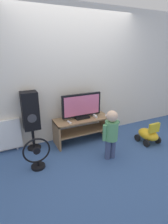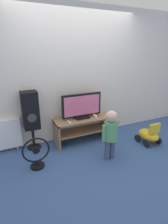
{
  "view_description": "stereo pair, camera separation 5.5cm",
  "coord_description": "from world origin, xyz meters",
  "px_view_note": "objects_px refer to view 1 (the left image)",
  "views": [
    {
      "loc": [
        -1.38,
        -2.72,
        1.79
      ],
      "look_at": [
        0.0,
        0.13,
        0.66
      ],
      "focal_mm": 28.0,
      "sensor_mm": 36.0,
      "label": 1
    },
    {
      "loc": [
        -1.33,
        -2.75,
        1.79
      ],
      "look_at": [
        0.0,
        0.13,
        0.66
      ],
      "focal_mm": 28.0,
      "sensor_mm": 36.0,
      "label": 2
    }
  ],
  "objects_px": {
    "floor_fan": "(37,155)",
    "ride_on_toy": "(148,134)",
    "television": "(82,106)",
    "remote_primary": "(69,122)",
    "game_console": "(94,116)",
    "speaker_tower": "(30,112)",
    "child": "(111,131)",
    "radiator": "(1,136)"
  },
  "relations": [
    {
      "from": "television",
      "to": "game_console",
      "type": "xyz_separation_m",
      "value": [
        0.26,
        -0.05,
        -0.22
      ]
    },
    {
      "from": "child",
      "to": "speaker_tower",
      "type": "distance_m",
      "value": 1.46
    },
    {
      "from": "floor_fan",
      "to": "ride_on_toy",
      "type": "relative_size",
      "value": 1.14
    },
    {
      "from": "child",
      "to": "floor_fan",
      "type": "distance_m",
      "value": 1.25
    },
    {
      "from": "television",
      "to": "game_console",
      "type": "height_order",
      "value": "television"
    },
    {
      "from": "speaker_tower",
      "to": "television",
      "type": "bearing_deg",
      "value": -6.29
    },
    {
      "from": "ride_on_toy",
      "to": "game_console",
      "type": "bearing_deg",
      "value": 145.52
    },
    {
      "from": "child",
      "to": "remote_primary",
      "type": "bearing_deg",
      "value": 126.12
    },
    {
      "from": "speaker_tower",
      "to": "radiator",
      "type": "height_order",
      "value": "speaker_tower"
    },
    {
      "from": "floor_fan",
      "to": "remote_primary",
      "type": "bearing_deg",
      "value": 29.81
    },
    {
      "from": "remote_primary",
      "to": "child",
      "type": "bearing_deg",
      "value": -53.88
    },
    {
      "from": "television",
      "to": "child",
      "type": "relative_size",
      "value": 0.93
    },
    {
      "from": "television",
      "to": "speaker_tower",
      "type": "xyz_separation_m",
      "value": [
        -0.96,
        0.11,
        -0.01
      ]
    },
    {
      "from": "game_console",
      "to": "remote_primary",
      "type": "xyz_separation_m",
      "value": [
        -0.58,
        -0.07,
        -0.01
      ]
    },
    {
      "from": "remote_primary",
      "to": "floor_fan",
      "type": "distance_m",
      "value": 0.86
    },
    {
      "from": "television",
      "to": "remote_primary",
      "type": "relative_size",
      "value": 6.12
    },
    {
      "from": "game_console",
      "to": "floor_fan",
      "type": "xyz_separation_m",
      "value": [
        -1.28,
        -0.47,
        -0.29
      ]
    },
    {
      "from": "child",
      "to": "floor_fan",
      "type": "height_order",
      "value": "child"
    },
    {
      "from": "floor_fan",
      "to": "radiator",
      "type": "relative_size",
      "value": 0.76
    },
    {
      "from": "remote_primary",
      "to": "radiator",
      "type": "distance_m",
      "value": 1.24
    },
    {
      "from": "speaker_tower",
      "to": "radiator",
      "type": "relative_size",
      "value": 1.61
    },
    {
      "from": "ride_on_toy",
      "to": "radiator",
      "type": "xyz_separation_m",
      "value": [
        -2.68,
        0.88,
        0.16
      ]
    },
    {
      "from": "floor_fan",
      "to": "child",
      "type": "bearing_deg",
      "value": -12.53
    },
    {
      "from": "television",
      "to": "child",
      "type": "xyz_separation_m",
      "value": [
        0.17,
        -0.79,
        -0.22
      ]
    },
    {
      "from": "ride_on_toy",
      "to": "floor_fan",
      "type": "bearing_deg",
      "value": 175.98
    },
    {
      "from": "floor_fan",
      "to": "speaker_tower",
      "type": "bearing_deg",
      "value": 84.94
    },
    {
      "from": "child",
      "to": "radiator",
      "type": "relative_size",
      "value": 1.27
    },
    {
      "from": "game_console",
      "to": "ride_on_toy",
      "type": "height_order",
      "value": "game_console"
    },
    {
      "from": "child",
      "to": "television",
      "type": "bearing_deg",
      "value": 102.37
    },
    {
      "from": "radiator",
      "to": "child",
      "type": "bearing_deg",
      "value": -30.67
    },
    {
      "from": "child",
      "to": "floor_fan",
      "type": "relative_size",
      "value": 1.67
    },
    {
      "from": "child",
      "to": "ride_on_toy",
      "type": "relative_size",
      "value": 1.9
    },
    {
      "from": "floor_fan",
      "to": "ride_on_toy",
      "type": "height_order",
      "value": "floor_fan"
    },
    {
      "from": "child",
      "to": "speaker_tower",
      "type": "relative_size",
      "value": 0.79
    },
    {
      "from": "game_console",
      "to": "remote_primary",
      "type": "bearing_deg",
      "value": -173.22
    },
    {
      "from": "television",
      "to": "ride_on_toy",
      "type": "height_order",
      "value": "television"
    },
    {
      "from": "remote_primary",
      "to": "speaker_tower",
      "type": "distance_m",
      "value": 0.72
    },
    {
      "from": "remote_primary",
      "to": "ride_on_toy",
      "type": "distance_m",
      "value": 1.62
    },
    {
      "from": "game_console",
      "to": "television",
      "type": "bearing_deg",
      "value": 169.22
    },
    {
      "from": "remote_primary",
      "to": "speaker_tower",
      "type": "xyz_separation_m",
      "value": [
        -0.65,
        0.22,
        0.22
      ]
    },
    {
      "from": "television",
      "to": "speaker_tower",
      "type": "height_order",
      "value": "speaker_tower"
    },
    {
      "from": "game_console",
      "to": "child",
      "type": "height_order",
      "value": "child"
    }
  ]
}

